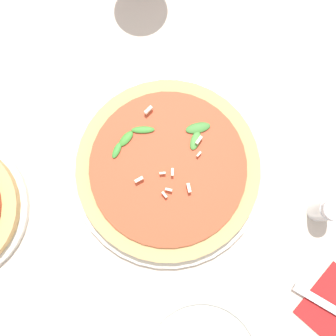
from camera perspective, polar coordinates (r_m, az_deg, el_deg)
The scene contains 3 objects.
ground_plane at distance 0.63m, azimuth 2.75°, elevation -0.40°, with size 6.00×6.00×0.00m, color beige.
pizza_arugula_main at distance 0.61m, azimuth -0.00°, elevation -0.17°, with size 0.30×0.30×0.05m.
shaker_pepper at distance 0.64m, azimuth 21.81°, elevation -5.73°, with size 0.03×0.03×0.07m.
Camera 1 is at (0.04, -0.09, 0.62)m, focal length 42.00 mm.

